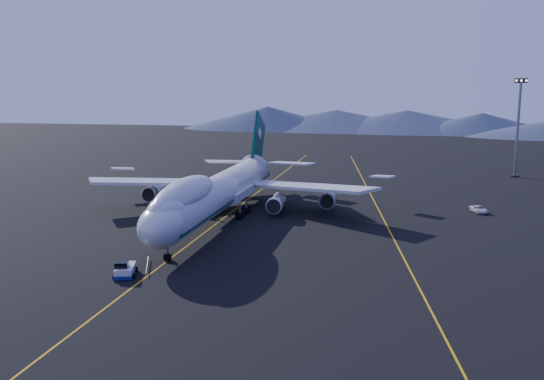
% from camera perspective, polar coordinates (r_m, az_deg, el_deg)
% --- Properties ---
extents(ground, '(500.00, 500.00, 0.00)m').
position_cam_1_polar(ground, '(114.94, -4.94, -2.93)').
color(ground, black).
rests_on(ground, ground).
extents(taxiway_line_main, '(0.25, 220.00, 0.01)m').
position_cam_1_polar(taxiway_line_main, '(114.94, -4.94, -2.93)').
color(taxiway_line_main, '#E0A20D').
rests_on(taxiway_line_main, ground).
extents(taxiway_line_side, '(28.08, 198.09, 0.01)m').
position_cam_1_polar(taxiway_line_side, '(120.00, 10.34, -2.50)').
color(taxiway_line_side, '#E0A20D').
rests_on(taxiway_line_side, ground).
extents(boeing_747, '(59.62, 72.43, 19.37)m').
position_cam_1_polar(boeing_747, '(113.82, -4.98, -0.08)').
color(boeing_747, silver).
rests_on(boeing_747, ground).
extents(pushback_tug, '(3.79, 5.34, 2.11)m').
position_cam_1_polar(pushback_tug, '(84.90, -13.64, -7.41)').
color(pushback_tug, silver).
rests_on(pushback_tug, ground).
extents(service_van, '(3.70, 5.38, 1.37)m').
position_cam_1_polar(service_van, '(128.77, 18.90, -1.73)').
color(service_van, silver).
rests_on(service_van, ground).
extents(floodlight_mast, '(3.34, 2.51, 27.05)m').
position_cam_1_polar(floodlight_mast, '(180.79, 22.13, 5.48)').
color(floodlight_mast, black).
rests_on(floodlight_mast, ground).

